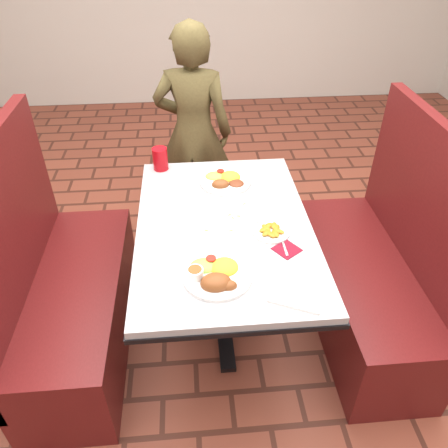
% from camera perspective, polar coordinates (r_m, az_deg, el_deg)
% --- Properties ---
extents(dining_table, '(0.81, 1.21, 0.75)m').
position_cam_1_polar(dining_table, '(2.07, 0.00, -2.13)').
color(dining_table, '#AAADAF').
rests_on(dining_table, ground).
extents(booth_bench_left, '(0.47, 1.20, 1.17)m').
position_cam_1_polar(booth_bench_left, '(2.38, -19.79, -9.15)').
color(booth_bench_left, '#5D1515').
rests_on(booth_bench_left, ground).
extents(booth_bench_right, '(0.47, 1.20, 1.17)m').
position_cam_1_polar(booth_bench_right, '(2.47, 18.91, -6.86)').
color(booth_bench_right, '#5D1515').
rests_on(booth_bench_right, ground).
extents(diner_person, '(0.57, 0.43, 1.41)m').
position_cam_1_polar(diner_person, '(2.97, -4.00, 11.80)').
color(diner_person, brown).
rests_on(diner_person, ground).
extents(near_dinner_plate, '(0.28, 0.28, 0.09)m').
position_cam_1_polar(near_dinner_plate, '(1.72, -1.04, -6.30)').
color(near_dinner_plate, white).
rests_on(near_dinner_plate, dining_table).
extents(far_dinner_plate, '(0.27, 0.27, 0.07)m').
position_cam_1_polar(far_dinner_plate, '(2.30, 0.17, 5.95)').
color(far_dinner_plate, white).
rests_on(far_dinner_plate, dining_table).
extents(plantain_plate, '(0.17, 0.17, 0.03)m').
position_cam_1_polar(plantain_plate, '(1.96, 6.18, -0.93)').
color(plantain_plate, white).
rests_on(plantain_plate, dining_table).
extents(maroon_napkin, '(0.14, 0.14, 0.00)m').
position_cam_1_polar(maroon_napkin, '(1.89, 8.20, -3.31)').
color(maroon_napkin, maroon).
rests_on(maroon_napkin, dining_table).
extents(spoon_utensil, '(0.01, 0.13, 0.00)m').
position_cam_1_polar(spoon_utensil, '(1.90, 7.85, -2.88)').
color(spoon_utensil, silver).
rests_on(spoon_utensil, dining_table).
extents(red_tumbler, '(0.08, 0.08, 0.12)m').
position_cam_1_polar(red_tumbler, '(2.44, -8.33, 8.43)').
color(red_tumbler, '#B20B13').
rests_on(red_tumbler, dining_table).
extents(paper_napkin, '(0.24, 0.22, 0.01)m').
position_cam_1_polar(paper_napkin, '(1.69, 9.54, -9.00)').
color(paper_napkin, white).
rests_on(paper_napkin, dining_table).
extents(knife_utensil, '(0.10, 0.17, 0.00)m').
position_cam_1_polar(knife_utensil, '(1.76, 0.04, -6.10)').
color(knife_utensil, silver).
rests_on(knife_utensil, dining_table).
extents(fork_utensil, '(0.06, 0.13, 0.00)m').
position_cam_1_polar(fork_utensil, '(1.69, -2.01, -8.32)').
color(fork_utensil, '#BCBBC0').
rests_on(fork_utensil, dining_table).
extents(lettuce_shreds, '(0.28, 0.32, 0.00)m').
position_cam_1_polar(lettuce_shreds, '(2.06, 0.96, 1.07)').
color(lettuce_shreds, '#8DC04D').
rests_on(lettuce_shreds, dining_table).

